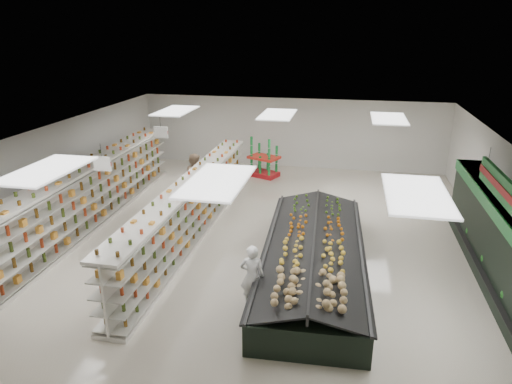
% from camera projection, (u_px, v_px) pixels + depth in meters
% --- Properties ---
extents(floor, '(16.00, 16.00, 0.00)m').
position_uv_depth(floor, '(256.00, 237.00, 14.30)').
color(floor, beige).
rests_on(floor, ground).
extents(ceiling, '(14.00, 16.00, 0.02)m').
position_uv_depth(ceiling, '(256.00, 137.00, 13.21)').
color(ceiling, white).
rests_on(ceiling, wall_back).
extents(wall_back, '(14.00, 0.02, 3.20)m').
position_uv_depth(wall_back, '(290.00, 133.00, 21.13)').
color(wall_back, silver).
rests_on(wall_back, floor).
extents(wall_front, '(14.00, 0.02, 3.20)m').
position_uv_depth(wall_front, '(140.00, 375.00, 6.38)').
color(wall_front, silver).
rests_on(wall_front, floor).
extents(wall_left, '(0.02, 16.00, 3.20)m').
position_uv_depth(wall_left, '(49.00, 175.00, 15.08)').
color(wall_left, silver).
rests_on(wall_left, floor).
extents(wall_right, '(0.02, 16.00, 3.20)m').
position_uv_depth(wall_right, '(507.00, 206.00, 12.43)').
color(wall_right, silver).
rests_on(wall_right, floor).
extents(produce_wall_case, '(0.93, 8.00, 2.20)m').
position_uv_depth(produce_wall_case, '(502.00, 240.00, 11.26)').
color(produce_wall_case, black).
rests_on(produce_wall_case, floor).
extents(aisle_sign_near, '(0.52, 0.06, 0.75)m').
position_uv_depth(aisle_sign_near, '(102.00, 164.00, 12.24)').
color(aisle_sign_near, white).
rests_on(aisle_sign_near, ceiling).
extents(aisle_sign_far, '(0.52, 0.06, 0.75)m').
position_uv_depth(aisle_sign_far, '(161.00, 132.00, 15.93)').
color(aisle_sign_far, white).
rests_on(aisle_sign_far, ceiling).
extents(hortifruti_banner, '(0.12, 3.20, 0.95)m').
position_uv_depth(hortifruti_banner, '(500.00, 186.00, 10.83)').
color(hortifruti_banner, '#207B35').
rests_on(hortifruti_banner, ceiling).
extents(gondola_left, '(1.19, 11.87, 2.05)m').
position_uv_depth(gondola_left, '(86.00, 200.00, 14.75)').
color(gondola_left, white).
rests_on(gondola_left, floor).
extents(gondola_center, '(0.82, 10.63, 1.84)m').
position_uv_depth(gondola_center, '(192.00, 211.00, 14.13)').
color(gondola_center, white).
rests_on(gondola_center, floor).
extents(produce_island, '(2.98, 7.40, 1.09)m').
position_uv_depth(produce_island, '(313.00, 255.00, 12.12)').
color(produce_island, black).
rests_on(produce_island, floor).
extents(soda_endcap, '(1.50, 1.28, 1.62)m').
position_uv_depth(soda_endcap, '(264.00, 159.00, 19.94)').
color(soda_endcap, '#AE1319').
rests_on(soda_endcap, floor).
extents(shopper_main, '(0.60, 0.43, 1.56)m').
position_uv_depth(shopper_main, '(252.00, 276.00, 10.52)').
color(shopper_main, silver).
rests_on(shopper_main, floor).
extents(shopper_background, '(0.65, 0.96, 1.87)m').
position_uv_depth(shopper_background, '(196.00, 178.00, 16.89)').
color(shopper_background, '#92835A').
rests_on(shopper_background, floor).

